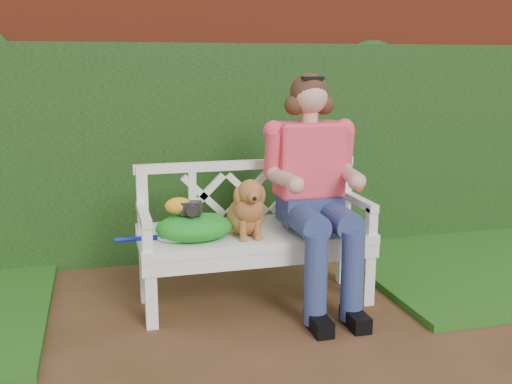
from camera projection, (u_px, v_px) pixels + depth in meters
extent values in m
plane|color=#422B14|center=(248.00, 348.00, 3.33)|extent=(60.00, 60.00, 0.00)
cube|color=maroon|center=(191.00, 119.00, 4.89)|extent=(10.00, 0.30, 2.20)
cube|color=#2C5B20|center=(196.00, 154.00, 4.73)|extent=(10.00, 0.18, 1.70)
cube|color=#235D1B|center=(512.00, 258.00, 4.77)|extent=(2.60, 2.00, 0.05)
cube|color=black|center=(191.00, 208.00, 3.66)|extent=(0.14, 0.12, 0.08)
ellipsoid|color=orange|center=(179.00, 206.00, 3.67)|extent=(0.18, 0.14, 0.11)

